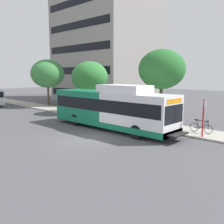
{
  "coord_description": "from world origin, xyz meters",
  "views": [
    {
      "loc": [
        -10.67,
        -12.7,
        4.42
      ],
      "look_at": [
        2.87,
        0.18,
        1.6
      ],
      "focal_mm": 39.62,
      "sensor_mm": 36.0,
      "label": 1
    }
  ],
  "objects": [
    {
      "name": "lattice_comm_tower",
      "position": [
        24.9,
        29.81,
        7.8
      ],
      "size": [
        1.1,
        1.1,
        23.88
      ],
      "color": "#B7B7BC",
      "rests_on": "ground"
    },
    {
      "name": "street_tree_mid_block",
      "position": [
        8.1,
        8.66,
        4.19
      ],
      "size": [
        4.11,
        4.11,
        5.81
      ],
      "color": "#4C3823",
      "rests_on": "sidewalk_curb"
    },
    {
      "name": "street_tree_far_block",
      "position": [
        8.09,
        17.38,
        4.57
      ],
      "size": [
        4.53,
        4.53,
        6.36
      ],
      "color": "#4C3823",
      "rests_on": "sidewalk_curb"
    },
    {
      "name": "bus_stop_sign_pole",
      "position": [
        5.82,
        -5.7,
        1.65
      ],
      "size": [
        0.1,
        0.36,
        2.6
      ],
      "color": "red",
      "rests_on": "sidewalk_curb"
    },
    {
      "name": "ground_plane",
      "position": [
        0.0,
        8.0,
        0.0
      ],
      "size": [
        120.0,
        120.0,
        0.0
      ],
      "primitive_type": "plane",
      "color": "#4C4C51"
    },
    {
      "name": "transit_bus",
      "position": [
        3.74,
        1.09,
        1.7
      ],
      "size": [
        2.58,
        12.25,
        3.65
      ],
      "color": "white",
      "rests_on": "ground"
    },
    {
      "name": "bicycle_parked",
      "position": [
        6.99,
        -5.09,
        0.56
      ],
      "size": [
        0.52,
        1.76,
        1.02
      ],
      "color": "black",
      "rests_on": "sidewalk_curb"
    },
    {
      "name": "sidewalk_curb",
      "position": [
        7.0,
        6.0,
        0.07
      ],
      "size": [
        3.0,
        56.0,
        0.14
      ],
      "primitive_type": "cube",
      "color": "#A8A399",
      "rests_on": "ground"
    },
    {
      "name": "street_tree_near_stop",
      "position": [
        8.11,
        -0.82,
        4.89
      ],
      "size": [
        4.06,
        4.06,
        6.48
      ],
      "color": "#4C3823",
      "rests_on": "sidewalk_curb"
    }
  ]
}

